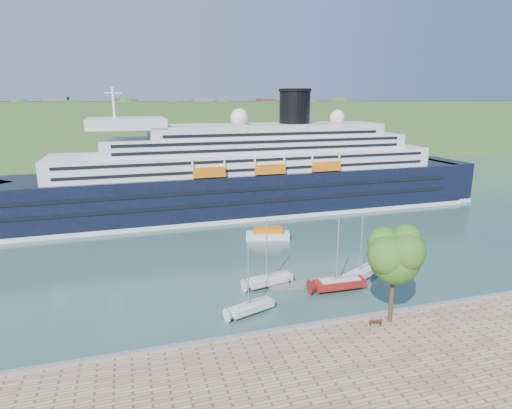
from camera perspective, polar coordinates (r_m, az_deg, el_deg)
name	(u,v)px	position (r m, az deg, el deg)	size (l,w,h in m)	color
ground	(332,329)	(50.14, 10.13, -16.07)	(400.00, 400.00, 0.00)	#2F534A
far_hillside	(177,131)	(185.08, -10.44, 9.66)	(400.00, 50.00, 24.00)	#375923
quay_coping	(334,321)	(49.42, 10.30, -15.02)	(220.00, 0.50, 0.30)	slate
cruise_ship	(240,152)	(94.27, -2.18, 7.01)	(121.18, 17.64, 27.21)	black
park_bench	(375,322)	(49.65, 15.64, -14.80)	(1.39, 0.57, 0.89)	#492715
promenade_tree	(394,271)	(48.63, 17.90, -8.40)	(7.21, 7.21, 11.94)	#2E5616
floating_pontoon	(323,281)	(61.37, 8.93, -10.01)	(15.86, 1.94, 0.35)	gray
sailboat_white_near	(251,282)	(50.81, -0.61, -10.30)	(6.25, 1.74, 8.08)	silver
sailboat_red	(341,255)	(57.35, 11.29, -6.65)	(7.74, 2.15, 10.00)	maroon
sailboat_white_far	(363,248)	(61.56, 14.07, -5.70)	(7.22, 2.00, 9.32)	silver
tender_launch	(268,233)	(78.00, 1.57, -3.86)	(7.95, 2.72, 2.20)	orange
sailboat_extra	(270,254)	(57.79, 1.87, -6.67)	(7.08, 1.97, 9.14)	silver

